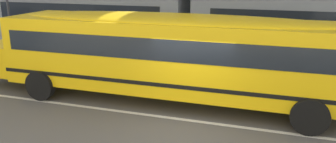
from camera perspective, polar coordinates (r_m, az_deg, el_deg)
The scene contains 4 objects.
ground_plane at distance 10.69m, azimuth 3.68°, elevation -8.17°, with size 400.00×400.00×0.00m, color #54514F.
sidewalk_far at distance 18.60m, azimuth 10.15°, elevation 2.24°, with size 120.00×3.00×0.01m, color gray.
lane_centreline at distance 10.69m, azimuth 3.68°, elevation -8.16°, with size 110.00×0.16×0.01m, color silver.
school_bus at distance 11.80m, azimuth -0.69°, elevation 3.60°, with size 13.79×3.25×3.08m.
Camera 1 is at (2.34, -9.46, 4.40)m, focal length 36.48 mm.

